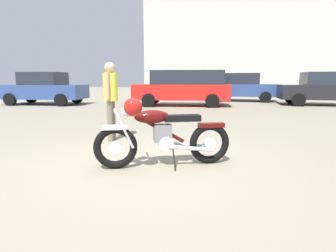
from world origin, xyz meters
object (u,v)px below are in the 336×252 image
blue_hatchback_right (183,87)px  white_estate_far (44,88)px  bystander (111,93)px  pale_sedan_back (324,89)px  vintage_motorcycle (161,135)px  dark_sedan_left (241,87)px

blue_hatchback_right → white_estate_far: 7.27m
bystander → white_estate_far: white_estate_far is taller
pale_sedan_back → vintage_motorcycle: bearing=62.9°
pale_sedan_back → dark_sedan_left: same height
vintage_motorcycle → bystander: size_ratio=1.19×
vintage_motorcycle → pale_sedan_back: (6.01, 11.13, 0.34)m
white_estate_far → dark_sedan_left: (10.30, 4.31, 0.00)m
vintage_motorcycle → pale_sedan_back: pale_sedan_back is taller
white_estate_far → pale_sedan_back: bearing=-175.0°
vintage_motorcycle → dark_sedan_left: bearing=-120.3°
vintage_motorcycle → white_estate_far: 12.07m
bystander → blue_hatchback_right: blue_hatchback_right is taller
bystander → white_estate_far: (-6.76, 7.33, -0.18)m
bystander → dark_sedan_left: bearing=-111.7°
pale_sedan_back → white_estate_far: bearing=10.3°
blue_hatchback_right → pale_sedan_back: size_ratio=1.14×
vintage_motorcycle → pale_sedan_back: 12.65m
vintage_motorcycle → bystander: bystander is taller
blue_hatchback_right → white_estate_far: (-7.23, -0.71, -0.10)m
dark_sedan_left → blue_hatchback_right: bearing=53.9°
white_estate_far → dark_sedan_left: bearing=-161.3°
vintage_motorcycle → dark_sedan_left: size_ratio=0.46×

